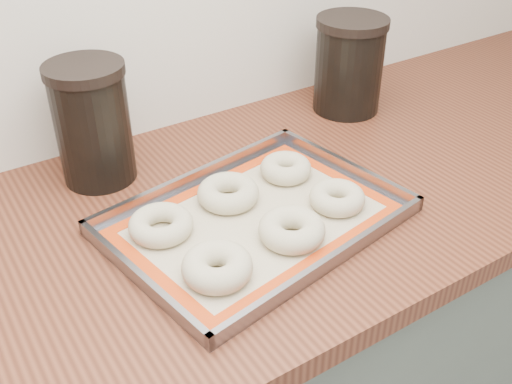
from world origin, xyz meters
TOP-DOWN VIEW (x-y plane):
  - cabinet at (0.00, 1.68)m, footprint 3.00×0.65m
  - countertop at (0.00, 1.68)m, footprint 3.06×0.68m
  - baking_tray at (-0.11, 1.61)m, footprint 0.51×0.40m
  - baking_mat at (-0.11, 1.61)m, footprint 0.46×0.36m
  - bagel_front_left at (-0.23, 1.53)m, footprint 0.12×0.12m
  - bagel_front_mid at (-0.09, 1.54)m, footprint 0.12×0.12m
  - bagel_front_right at (0.03, 1.57)m, footprint 0.10×0.10m
  - bagel_back_left at (-0.25, 1.66)m, footprint 0.14×0.14m
  - bagel_back_mid at (-0.12, 1.68)m, footprint 0.11×0.11m
  - bagel_back_right at (0.01, 1.70)m, footprint 0.11×0.11m
  - canister_left at (-0.27, 1.88)m, footprint 0.14×0.14m
  - canister_mid at (-0.26, 1.90)m, footprint 0.11×0.11m
  - canister_right at (0.29, 1.86)m, footprint 0.15×0.15m

SIDE VIEW (x-z plane):
  - cabinet at x=0.00m, z-range 0.00..0.86m
  - countertop at x=0.00m, z-range 0.86..0.90m
  - baking_mat at x=-0.11m, z-range 0.90..0.91m
  - baking_tray at x=-0.11m, z-range 0.89..0.92m
  - bagel_back_left at x=-0.25m, z-range 0.90..0.94m
  - bagel_front_right at x=0.03m, z-range 0.90..0.94m
  - bagel_back_right at x=0.01m, z-range 0.90..0.94m
  - bagel_back_mid at x=-0.12m, z-range 0.90..0.94m
  - bagel_front_mid at x=-0.09m, z-range 0.90..0.94m
  - bagel_front_left at x=-0.23m, z-range 0.90..0.94m
  - canister_mid at x=-0.26m, z-range 0.90..1.07m
  - canister_right at x=0.29m, z-range 0.90..1.10m
  - canister_left at x=-0.27m, z-range 0.90..1.12m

